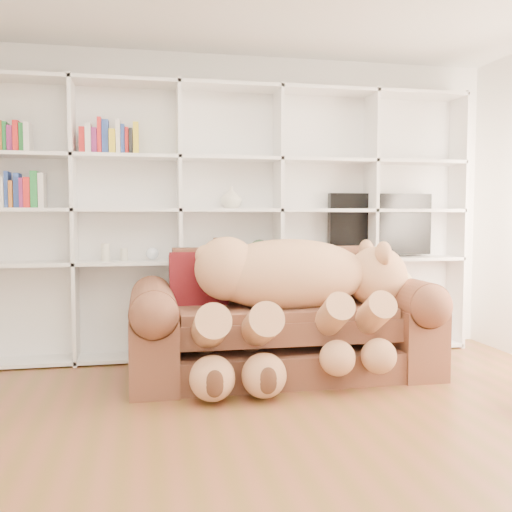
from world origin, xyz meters
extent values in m
plane|color=brown|center=(0.00, 0.00, 0.00)|extent=(5.00, 5.00, 0.00)
cube|color=white|center=(0.00, 2.50, 1.35)|extent=(5.00, 0.02, 2.70)
cube|color=white|center=(0.00, 2.46, 1.20)|extent=(4.40, 0.03, 2.40)
cube|color=white|center=(-1.32, 2.30, 1.20)|extent=(0.03, 0.35, 2.40)
cube|color=white|center=(-0.44, 2.30, 1.20)|extent=(0.03, 0.35, 2.40)
cube|color=white|center=(0.44, 2.30, 1.20)|extent=(0.03, 0.35, 2.40)
cube|color=white|center=(1.32, 2.30, 1.20)|extent=(0.03, 0.35, 2.40)
cube|color=white|center=(2.20, 2.30, 1.20)|extent=(0.03, 0.35, 2.40)
cube|color=white|center=(0.00, 2.30, 0.03)|extent=(4.40, 0.35, 0.03)
cube|color=white|center=(0.00, 2.30, 0.85)|extent=(4.40, 0.35, 0.03)
cube|color=white|center=(0.00, 2.30, 1.30)|extent=(4.40, 0.35, 0.03)
cube|color=white|center=(0.00, 2.30, 1.75)|extent=(4.40, 0.35, 0.03)
cube|color=white|center=(0.00, 2.30, 2.37)|extent=(4.40, 0.35, 0.03)
cube|color=brown|center=(0.31, 1.60, 0.12)|extent=(2.24, 0.91, 0.23)
cube|color=brown|center=(0.31, 1.58, 0.47)|extent=(1.66, 0.75, 0.32)
cube|color=brown|center=(0.31, 2.00, 0.69)|extent=(1.66, 0.21, 0.59)
cube|color=brown|center=(-0.69, 1.60, 0.29)|extent=(0.34, 1.01, 0.59)
cube|color=brown|center=(1.31, 1.60, 0.29)|extent=(0.34, 1.01, 0.59)
cylinder|color=brown|center=(-0.69, 1.60, 0.59)|extent=(0.34, 0.96, 0.34)
cylinder|color=brown|center=(1.31, 1.60, 0.59)|extent=(0.34, 0.96, 0.34)
ellipsoid|color=tan|center=(0.34, 1.55, 0.80)|extent=(1.27, 0.61, 0.55)
sphere|color=tan|center=(-0.14, 1.55, 0.85)|extent=(0.48, 0.48, 0.48)
sphere|color=tan|center=(1.07, 1.55, 0.76)|extent=(0.48, 0.48, 0.48)
sphere|color=beige|center=(1.26, 1.55, 0.70)|extent=(0.24, 0.24, 0.24)
sphere|color=#442718|center=(1.35, 1.55, 0.69)|extent=(0.08, 0.08, 0.08)
ellipsoid|color=tan|center=(1.05, 1.38, 0.96)|extent=(0.11, 0.19, 0.19)
ellipsoid|color=tan|center=(1.05, 1.72, 0.96)|extent=(0.11, 0.19, 0.19)
sphere|color=tan|center=(-0.29, 1.55, 0.95)|extent=(0.16, 0.16, 0.16)
cylinder|color=tan|center=(0.56, 1.21, 0.50)|extent=(0.21, 0.58, 0.43)
cylinder|color=tan|center=(0.87, 1.21, 0.50)|extent=(0.21, 0.58, 0.43)
cylinder|color=tan|center=(-0.31, 1.21, 0.46)|extent=(0.24, 0.68, 0.50)
cylinder|color=tan|center=(0.04, 1.21, 0.46)|extent=(0.24, 0.68, 0.50)
sphere|color=tan|center=(0.56, 1.02, 0.26)|extent=(0.25, 0.25, 0.25)
sphere|color=tan|center=(0.87, 1.02, 0.26)|extent=(0.25, 0.25, 0.25)
sphere|color=tan|center=(-0.31, 1.02, 0.17)|extent=(0.31, 0.31, 0.31)
sphere|color=tan|center=(0.04, 1.02, 0.17)|extent=(0.31, 0.31, 0.31)
cube|color=#510D17|center=(-0.33, 1.81, 0.73)|extent=(0.45, 0.25, 0.47)
cube|color=black|center=(1.44, 2.35, 1.17)|extent=(1.01, 0.08, 0.57)
cube|color=black|center=(1.44, 2.35, 0.89)|extent=(0.34, 0.18, 0.04)
cube|color=#572F1E|center=(-0.07, 2.30, 0.97)|extent=(0.15, 0.07, 0.18)
sphere|color=#2D583D|center=(0.27, 2.30, 0.95)|extent=(0.17, 0.17, 0.17)
cylinder|color=beige|center=(-1.07, 2.30, 0.94)|extent=(0.10, 0.10, 0.15)
cylinder|color=beige|center=(-0.91, 2.30, 0.92)|extent=(0.07, 0.07, 0.11)
sphere|color=white|center=(-0.68, 2.30, 0.92)|extent=(0.11, 0.11, 0.11)
imported|color=silver|center=(0.01, 2.30, 1.41)|extent=(0.22, 0.22, 0.19)
camera|label=1|loc=(-0.75, -2.69, 1.25)|focal=40.00mm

